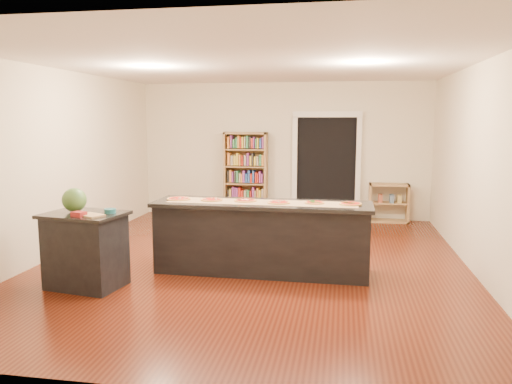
% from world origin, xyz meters
% --- Properties ---
extents(room, '(6.00, 7.00, 2.80)m').
position_xyz_m(room, '(0.00, 0.00, 1.40)').
color(room, beige).
rests_on(room, ground).
extents(doorway, '(1.40, 0.09, 2.21)m').
position_xyz_m(doorway, '(0.90, 3.46, 1.20)').
color(doorway, black).
rests_on(doorway, room).
extents(kitchen_island, '(2.90, 0.79, 0.96)m').
position_xyz_m(kitchen_island, '(0.19, -0.43, 0.48)').
color(kitchen_island, black).
rests_on(kitchen_island, ground).
extents(side_counter, '(0.94, 0.68, 0.93)m').
position_xyz_m(side_counter, '(-1.84, -1.39, 0.47)').
color(side_counter, black).
rests_on(side_counter, ground).
extents(bookshelf, '(0.89, 0.32, 1.79)m').
position_xyz_m(bookshelf, '(-0.76, 3.29, 0.89)').
color(bookshelf, '#A68250').
rests_on(bookshelf, ground).
extents(low_shelf, '(0.78, 0.33, 0.78)m').
position_xyz_m(low_shelf, '(2.16, 3.28, 0.39)').
color(low_shelf, '#A68250').
rests_on(low_shelf, ground).
extents(waste_bin, '(0.20, 0.20, 0.30)m').
position_xyz_m(waste_bin, '(-0.02, 3.24, 0.15)').
color(waste_bin, '#5989C7').
rests_on(waste_bin, ground).
extents(kraft_paper, '(2.52, 0.48, 0.00)m').
position_xyz_m(kraft_paper, '(0.19, -0.44, 0.96)').
color(kraft_paper, tan).
rests_on(kraft_paper, kitchen_island).
extents(watermelon, '(0.29, 0.29, 0.29)m').
position_xyz_m(watermelon, '(-1.99, -1.33, 1.07)').
color(watermelon, '#144214').
rests_on(watermelon, side_counter).
extents(cutting_board, '(0.35, 0.30, 0.02)m').
position_xyz_m(cutting_board, '(-1.66, -1.56, 0.94)').
color(cutting_board, tan).
rests_on(cutting_board, side_counter).
extents(package_red, '(0.18, 0.15, 0.06)m').
position_xyz_m(package_red, '(-1.78, -1.60, 0.95)').
color(package_red, maroon).
rests_on(package_red, side_counter).
extents(package_teal, '(0.14, 0.14, 0.05)m').
position_xyz_m(package_teal, '(-1.52, -1.34, 0.95)').
color(package_teal, '#195966').
rests_on(package_teal, side_counter).
extents(pizza_a, '(0.31, 0.31, 0.02)m').
position_xyz_m(pizza_a, '(-0.97, -0.41, 0.97)').
color(pizza_a, '#BA8447').
rests_on(pizza_a, kitchen_island).
extents(pizza_b, '(0.28, 0.28, 0.02)m').
position_xyz_m(pizza_b, '(-0.51, -0.41, 0.97)').
color(pizza_b, '#BA8447').
rests_on(pizza_b, kitchen_island).
extents(pizza_c, '(0.28, 0.28, 0.02)m').
position_xyz_m(pizza_c, '(-0.04, -0.39, 0.97)').
color(pizza_c, '#BA8447').
rests_on(pizza_c, kitchen_island).
extents(pizza_d, '(0.30, 0.30, 0.02)m').
position_xyz_m(pizza_d, '(0.42, -0.47, 0.97)').
color(pizza_d, '#BA8447').
rests_on(pizza_d, kitchen_island).
extents(pizza_e, '(0.27, 0.27, 0.02)m').
position_xyz_m(pizza_e, '(0.88, -0.41, 0.97)').
color(pizza_e, '#BA8447').
rests_on(pizza_e, kitchen_island).
extents(pizza_f, '(0.27, 0.27, 0.02)m').
position_xyz_m(pizza_f, '(1.35, -0.42, 0.97)').
color(pizza_f, '#BA8447').
rests_on(pizza_f, kitchen_island).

